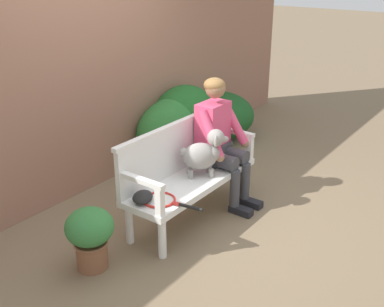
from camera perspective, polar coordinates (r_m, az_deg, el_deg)
ground_plane at (r=4.71m, az=0.00°, el=-7.70°), size 40.00×40.00×0.00m
brick_garden_fence at (r=5.17m, az=-13.12°, el=9.52°), size 8.00×0.30×2.51m
hedge_bush_far_right at (r=5.84m, az=-2.41°, el=2.84°), size 1.07×0.69×0.80m
hedge_bush_far_left at (r=6.63m, az=3.04°, el=4.58°), size 1.07×1.01×0.65m
hedge_bush_mid_left at (r=6.04m, az=-0.91°, el=4.02°), size 0.98×0.76×0.90m
garden_bench at (r=4.53m, az=0.00°, el=-3.62°), size 1.52×0.50×0.43m
bench_backrest at (r=4.52m, az=-2.24°, el=0.68°), size 1.56×0.06×0.50m
bench_armrest_left_end at (r=3.86m, az=-5.31°, el=-4.29°), size 0.06×0.50×0.28m
bench_armrest_right_end at (r=4.93m, az=5.79°, el=1.85°), size 0.06×0.50×0.28m
person_seated at (r=4.73m, az=3.33°, el=1.93°), size 0.56×0.65×1.30m
dog_on_bench at (r=4.47m, az=1.49°, el=0.07°), size 0.40×0.41×0.46m
tennis_racket at (r=4.09m, az=-3.65°, el=-5.65°), size 0.33×0.58×0.03m
baseball_glove at (r=4.08m, az=-5.96°, el=-5.23°), size 0.27×0.25×0.09m
potted_plant at (r=3.94m, az=-12.16°, el=-9.44°), size 0.39×0.39×0.54m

